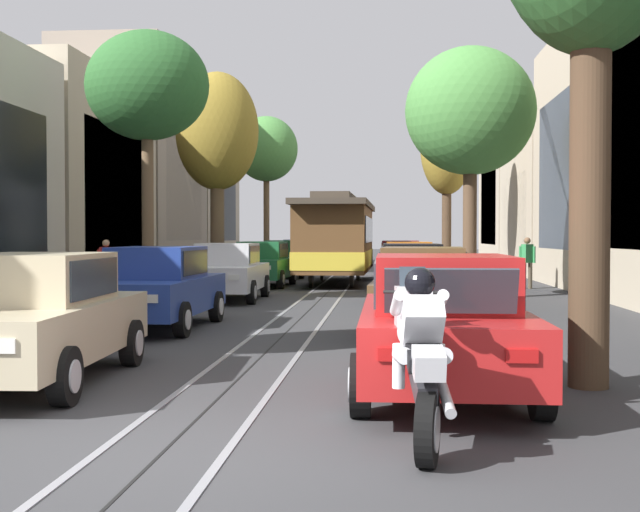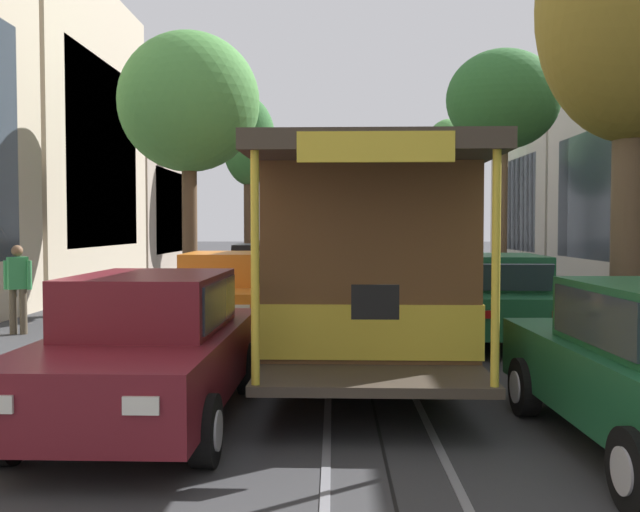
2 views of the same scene
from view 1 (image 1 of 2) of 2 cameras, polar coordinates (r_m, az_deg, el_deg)
ground_plane at (r=25.98m, az=0.55°, el=-2.52°), size 160.00×160.00×0.00m
trolley_track_rails at (r=28.80m, az=0.96°, el=-2.12°), size 1.14×56.32×0.01m
building_facade_left at (r=33.33m, az=-16.81°, el=5.67°), size 5.56×48.02×10.43m
building_facade_right at (r=30.48m, az=20.70°, el=5.68°), size 5.44×48.02×9.75m
parked_car_beige_near_left at (r=10.62m, az=-19.42°, el=-4.06°), size 2.14×4.42×1.58m
parked_car_blue_second_left at (r=16.14m, az=-11.33°, el=-2.14°), size 2.05×4.38×1.58m
parked_car_white_mid_left at (r=22.81m, az=-6.47°, el=-1.07°), size 2.04×4.38×1.58m
parked_car_green_fourth_left at (r=28.93m, az=-4.03°, el=-0.53°), size 2.11×4.41×1.58m
parked_car_green_fifth_left at (r=35.29m, az=-2.55°, el=-0.17°), size 2.10×4.40×1.58m
parked_car_navy_sixth_left at (r=41.43m, az=-1.38°, el=0.07°), size 2.09×4.40×1.58m
parked_car_beige_far_left at (r=47.25m, az=-0.43°, el=0.24°), size 2.04×4.38×1.58m
parked_car_red_near_right at (r=9.43m, az=8.51°, el=-4.68°), size 2.01×4.37×1.58m
parked_car_brown_second_right at (r=15.47m, az=7.17°, el=-2.28°), size 2.14×4.42×1.58m
parked_car_black_mid_right at (r=21.55m, az=6.37°, el=-1.22°), size 2.05×4.38×1.58m
parked_car_orange_fourth_right at (r=27.86m, az=6.14°, el=-0.61°), size 2.07×4.39×1.58m
parked_car_maroon_fifth_right at (r=34.00m, az=5.63°, el=-0.24°), size 2.05×4.38×1.58m
street_tree_kerb_left_second at (r=22.26m, az=-11.95°, el=11.40°), size 3.25×2.66×7.15m
street_tree_kerb_left_mid at (r=30.59m, az=-7.19°, el=8.42°), size 3.06×2.50×7.80m
street_tree_kerb_left_fourth at (r=41.53m, az=-3.76°, el=7.38°), size 3.17×2.85×7.79m
street_tree_kerb_right_second at (r=23.60m, az=10.43°, el=9.81°), size 3.64×3.08×7.08m
street_tree_kerb_right_mid at (r=36.73m, az=8.83°, el=7.48°), size 2.35×2.56×7.95m
cable_car_trolley at (r=30.19m, az=1.14°, el=1.19°), size 2.72×9.16×3.28m
motorcycle_with_rider at (r=7.02m, az=6.96°, el=-6.76°), size 0.56×1.95×1.54m
pedestrian_on_left_pavement at (r=26.08m, az=-14.69°, el=-0.48°), size 0.55×0.23×1.67m
pedestrian_on_right_pavement at (r=28.34m, az=14.24°, el=-0.25°), size 0.55×0.39×1.73m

